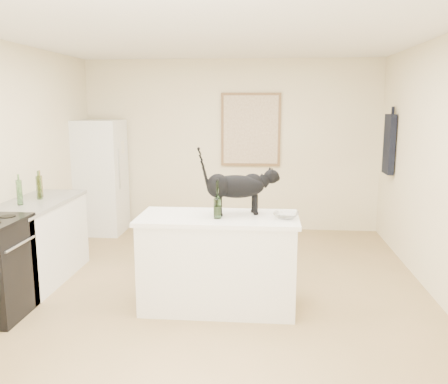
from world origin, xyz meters
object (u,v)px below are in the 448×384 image
black_cat (236,189)px  glass_bowl (286,216)px  wine_bottle (217,201)px  fridge (100,177)px

black_cat → glass_bowl: (0.47, -0.13, -0.21)m
wine_bottle → glass_bowl: bearing=4.1°
fridge → wine_bottle: fridge is taller
fridge → glass_bowl: 3.74m
black_cat → glass_bowl: black_cat is taller
fridge → black_cat: size_ratio=2.48×
glass_bowl → fridge: bearing=135.8°
fridge → wine_bottle: (2.05, -2.65, 0.21)m
black_cat → wine_bottle: 0.25m
wine_bottle → black_cat: bearing=48.3°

